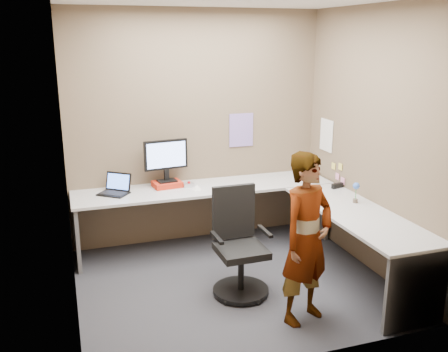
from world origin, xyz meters
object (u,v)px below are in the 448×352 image
object	(u,v)px
monitor	(166,157)
person	(307,239)
desk	(260,211)
office_chair	(239,252)

from	to	relation	value
monitor	person	size ratio (longest dim) A/B	0.34
desk	monitor	world-z (taller)	monitor
desk	monitor	xyz separation A→B (m)	(-0.85, 0.74, 0.49)
desk	person	distance (m)	1.20
desk	monitor	bearing A→B (deg)	138.99
office_chair	person	distance (m)	0.81
monitor	office_chair	world-z (taller)	monitor
office_chair	person	xyz separation A→B (m)	(0.38, -0.63, 0.33)
desk	person	xyz separation A→B (m)	(-0.06, -1.18, 0.16)
office_chair	monitor	bearing A→B (deg)	106.64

